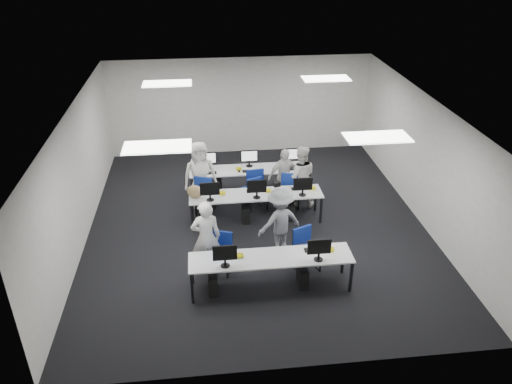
{
  "coord_description": "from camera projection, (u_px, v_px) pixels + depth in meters",
  "views": [
    {
      "loc": [
        -1.18,
        -10.26,
        6.44
      ],
      "look_at": [
        -0.04,
        -0.2,
        1.0
      ],
      "focal_mm": 35.0,
      "sensor_mm": 36.0,
      "label": 1
    }
  ],
  "objects": [
    {
      "name": "equipment_mid",
      "position": [
        248.0,
        208.0,
        12.12
      ],
      "size": [
        2.91,
        0.41,
        1.19
      ],
      "color": "white",
      "rests_on": "desk_mid"
    },
    {
      "name": "handbag",
      "position": [
        195.0,
        192.0,
        11.75
      ],
      "size": [
        0.44,
        0.35,
        0.32
      ],
      "primitive_type": "ellipsoid",
      "rotation": [
        0.0,
        0.0,
        -0.32
      ],
      "color": "#906D4A",
      "rests_on": "desk_mid"
    },
    {
      "name": "chair_2",
      "position": [
        204.0,
        203.0,
        12.54
      ],
      "size": [
        0.48,
        0.51,
        0.84
      ],
      "rotation": [
        0.0,
        0.0,
        -0.17
      ],
      "color": "navy",
      "rests_on": "ground"
    },
    {
      "name": "student_3",
      "position": [
        284.0,
        176.0,
        12.76
      ],
      "size": [
        0.95,
        0.61,
        1.5
      ],
      "primitive_type": "imported",
      "rotation": [
        0.0,
        0.0,
        0.3
      ],
      "color": "white",
      "rests_on": "ground"
    },
    {
      "name": "student_1",
      "position": [
        300.0,
        176.0,
        12.62
      ],
      "size": [
        0.88,
        0.73,
        1.63
      ],
      "primitive_type": "imported",
      "rotation": [
        0.0,
        0.0,
        2.99
      ],
      "color": "white",
      "rests_on": "ground"
    },
    {
      "name": "chair_4",
      "position": [
        291.0,
        197.0,
        12.81
      ],
      "size": [
        0.45,
        0.48,
        0.82
      ],
      "rotation": [
        0.0,
        0.0,
        -0.11
      ],
      "color": "navy",
      "rests_on": "ground"
    },
    {
      "name": "chair_7",
      "position": [
        290.0,
        193.0,
        12.91
      ],
      "size": [
        0.57,
        0.6,
        0.97
      ],
      "rotation": [
        0.0,
        0.0,
        -0.2
      ],
      "color": "navy",
      "rests_on": "ground"
    },
    {
      "name": "student_2",
      "position": [
        200.0,
        175.0,
        12.57
      ],
      "size": [
        0.94,
        0.71,
        1.75
      ],
      "primitive_type": "imported",
      "rotation": [
        0.0,
        0.0,
        0.19
      ],
      "color": "white",
      "rests_on": "ground"
    },
    {
      "name": "desk_mid",
      "position": [
        256.0,
        196.0,
        12.0
      ],
      "size": [
        3.2,
        0.7,
        0.73
      ],
      "color": "silver",
      "rests_on": "ground"
    },
    {
      "name": "equipment_back",
      "position": [
        257.0,
        181.0,
        13.41
      ],
      "size": [
        2.91,
        0.41,
        1.19
      ],
      "color": "white",
      "rests_on": "desk_back"
    },
    {
      "name": "equipment_front",
      "position": [
        261.0,
        274.0,
        9.84
      ],
      "size": [
        2.51,
        0.41,
        1.19
      ],
      "color": "#0B3896",
      "rests_on": "desk_front"
    },
    {
      "name": "room",
      "position": [
        257.0,
        169.0,
        11.43
      ],
      "size": [
        9.0,
        9.02,
        3.0
      ],
      "color": "black",
      "rests_on": "ground"
    },
    {
      "name": "desk_front",
      "position": [
        271.0,
        259.0,
        9.72
      ],
      "size": [
        3.2,
        0.7,
        0.73
      ],
      "color": "silver",
      "rests_on": "ground"
    },
    {
      "name": "desk_back",
      "position": [
        250.0,
        171.0,
        13.22
      ],
      "size": [
        3.2,
        0.7,
        0.73
      ],
      "color": "silver",
      "rests_on": "ground"
    },
    {
      "name": "chair_0",
      "position": [
        221.0,
        260.0,
        10.4
      ],
      "size": [
        0.55,
        0.57,
        0.86
      ],
      "rotation": [
        0.0,
        0.0,
        -0.34
      ],
      "color": "navy",
      "rests_on": "ground"
    },
    {
      "name": "photographer",
      "position": [
        280.0,
        221.0,
        10.79
      ],
      "size": [
        1.13,
        0.87,
        1.54
      ],
      "primitive_type": "imported",
      "rotation": [
        0.0,
        0.0,
        3.47
      ],
      "color": "gray",
      "rests_on": "ground"
    },
    {
      "name": "ceiling_panels",
      "position": [
        257.0,
        106.0,
        10.73
      ],
      "size": [
        5.2,
        4.6,
        0.02
      ],
      "color": "white",
      "rests_on": "room"
    },
    {
      "name": "chair_1",
      "position": [
        306.0,
        257.0,
        10.45
      ],
      "size": [
        0.61,
        0.63,
        0.93
      ],
      "rotation": [
        0.0,
        0.0,
        0.38
      ],
      "color": "navy",
      "rests_on": "ground"
    },
    {
      "name": "chair_3",
      "position": [
        257.0,
        196.0,
        12.76
      ],
      "size": [
        0.53,
        0.57,
        0.97
      ],
      "rotation": [
        0.0,
        0.0,
        0.12
      ],
      "color": "navy",
      "rests_on": "ground"
    },
    {
      "name": "chair_5",
      "position": [
        206.0,
        197.0,
        12.71
      ],
      "size": [
        0.62,
        0.64,
        0.97
      ],
      "rotation": [
        0.0,
        0.0,
        -0.34
      ],
      "color": "navy",
      "rests_on": "ground"
    },
    {
      "name": "chair_6",
      "position": [
        251.0,
        195.0,
        12.87
      ],
      "size": [
        0.55,
        0.58,
        0.85
      ],
      "rotation": [
        0.0,
        0.0,
        0.37
      ],
      "color": "navy",
      "rests_on": "ground"
    },
    {
      "name": "dslr_camera",
      "position": [
        277.0,
        184.0,
        10.54
      ],
      "size": [
        0.19,
        0.22,
        0.1
      ],
      "primitive_type": "cube",
      "rotation": [
        0.0,
        0.0,
        3.47
      ],
      "color": "black",
      "rests_on": "photographer"
    },
    {
      "name": "student_0",
      "position": [
        206.0,
        238.0,
        10.13
      ],
      "size": [
        0.63,
        0.44,
        1.66
      ],
      "primitive_type": "imported",
      "rotation": [
        0.0,
        0.0,
        3.22
      ],
      "color": "white",
      "rests_on": "ground"
    }
  ]
}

